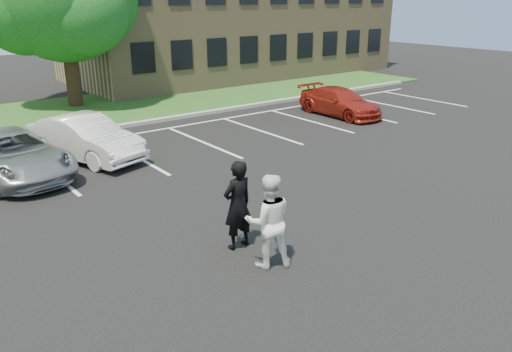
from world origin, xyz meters
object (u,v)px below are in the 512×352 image
(car_silver_minivan, at_px, (13,155))
(car_white_sedan, at_px, (86,138))
(office_building, at_px, (232,13))
(car_red_compact, at_px, (340,102))
(man_black_suit, at_px, (238,205))
(man_white_shirt, at_px, (269,221))

(car_silver_minivan, relative_size, car_white_sedan, 1.12)
(office_building, xyz_separation_m, car_silver_minivan, (-17.80, -13.75, -3.46))
(car_white_sedan, distance_m, car_red_compact, 11.72)
(office_building, xyz_separation_m, car_red_compact, (-3.71, -13.97, -3.53))
(man_black_suit, xyz_separation_m, man_white_shirt, (0.03, -1.03, -0.01))
(office_building, xyz_separation_m, man_white_shirt, (-14.99, -22.71, -3.16))
(office_building, xyz_separation_m, car_white_sedan, (-15.42, -13.39, -3.42))
(office_building, bearing_deg, man_white_shirt, -123.44)
(car_white_sedan, relative_size, car_red_compact, 1.04)
(car_white_sedan, bearing_deg, office_building, 23.10)
(car_red_compact, bearing_deg, car_silver_minivan, 179.42)
(car_red_compact, bearing_deg, man_black_suit, -145.40)
(man_black_suit, distance_m, man_white_shirt, 1.03)
(man_white_shirt, xyz_separation_m, car_silver_minivan, (-2.81, 8.96, -0.30))
(man_white_shirt, distance_m, car_red_compact, 14.27)
(office_building, distance_m, man_white_shirt, 27.39)
(car_white_sedan, bearing_deg, man_black_suit, -105.18)
(man_black_suit, relative_size, car_white_sedan, 0.45)
(man_black_suit, relative_size, car_red_compact, 0.46)
(car_white_sedan, bearing_deg, man_white_shirt, -105.28)
(office_building, height_order, car_silver_minivan, office_building)
(car_white_sedan, bearing_deg, car_red_compact, -20.71)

